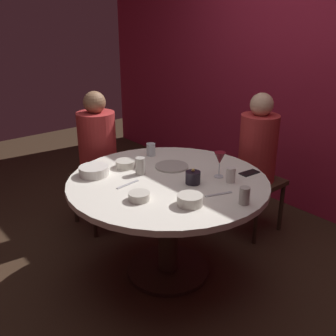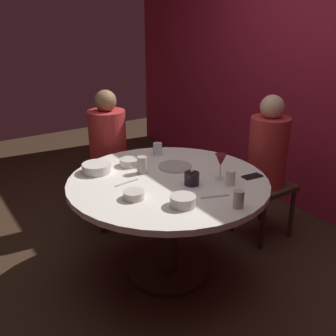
% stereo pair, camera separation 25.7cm
% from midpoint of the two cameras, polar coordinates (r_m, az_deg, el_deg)
% --- Properties ---
extents(ground_plane, '(8.00, 8.00, 0.00)m').
position_cam_midpoint_polar(ground_plane, '(2.97, 2.56, -14.81)').
color(ground_plane, '#382619').
extents(back_wall, '(6.00, 0.10, 2.60)m').
position_cam_midpoint_polar(back_wall, '(3.66, 24.91, 12.41)').
color(back_wall, maroon).
rests_on(back_wall, ground).
extents(dining_table, '(1.34, 1.34, 0.73)m').
position_cam_midpoint_polar(dining_table, '(2.67, 2.77, -4.65)').
color(dining_table, silver).
rests_on(dining_table, ground).
extents(seated_diner_left, '(0.40, 0.40, 1.19)m').
position_cam_midpoint_polar(seated_diner_left, '(3.35, -6.62, 3.49)').
color(seated_diner_left, '#3F2D1E').
rests_on(seated_diner_left, ground).
extents(seated_diner_back, '(0.40, 0.40, 1.20)m').
position_cam_midpoint_polar(seated_diner_back, '(3.23, 16.62, 2.09)').
color(seated_diner_back, '#3F2D1E').
rests_on(seated_diner_back, ground).
extents(candle_holder, '(0.10, 0.10, 0.10)m').
position_cam_midpoint_polar(candle_holder, '(2.52, 6.43, -1.60)').
color(candle_holder, black).
rests_on(candle_holder, dining_table).
extents(wine_glass, '(0.08, 0.08, 0.18)m').
position_cam_midpoint_polar(wine_glass, '(2.60, 10.54, 0.96)').
color(wine_glass, silver).
rests_on(wine_glass, dining_table).
extents(dinner_plate, '(0.24, 0.24, 0.01)m').
position_cam_midpoint_polar(dinner_plate, '(2.80, 3.66, 0.17)').
color(dinner_plate, '#B2ADA3').
rests_on(dinner_plate, dining_table).
extents(cell_phone, '(0.08, 0.15, 0.01)m').
position_cam_midpoint_polar(cell_phone, '(2.73, 14.89, -1.24)').
color(cell_phone, black).
rests_on(cell_phone, dining_table).
extents(bowl_serving_large, '(0.20, 0.20, 0.06)m').
position_cam_midpoint_polar(bowl_serving_large, '(2.73, -7.76, -0.05)').
color(bowl_serving_large, silver).
rests_on(bowl_serving_large, dining_table).
extents(bowl_salad_center, '(0.14, 0.14, 0.05)m').
position_cam_midpoint_polar(bowl_salad_center, '(2.83, -3.07, 0.80)').
color(bowl_salad_center, beige).
rests_on(bowl_salad_center, dining_table).
extents(bowl_small_white, '(0.13, 0.13, 0.05)m').
position_cam_midpoint_polar(bowl_small_white, '(2.32, -1.87, -4.02)').
color(bowl_small_white, beige).
rests_on(bowl_small_white, dining_table).
extents(bowl_sauce_side, '(0.15, 0.15, 0.06)m').
position_cam_midpoint_polar(bowl_sauce_side, '(2.24, 5.50, -4.88)').
color(bowl_sauce_side, beige).
rests_on(bowl_sauce_side, dining_table).
extents(cup_near_candle, '(0.07, 0.07, 0.12)m').
position_cam_midpoint_polar(cup_near_candle, '(2.68, -1.08, 0.40)').
color(cup_near_candle, '#B2ADA3').
rests_on(cup_near_candle, dining_table).
extents(cup_by_left_diner, '(0.06, 0.06, 0.10)m').
position_cam_midpoint_polar(cup_by_left_diner, '(2.55, 12.02, -1.44)').
color(cup_by_left_diner, silver).
rests_on(cup_by_left_diner, dining_table).
extents(cup_by_right_diner, '(0.07, 0.07, 0.10)m').
position_cam_midpoint_polar(cup_by_right_diner, '(3.04, 0.89, 2.76)').
color(cup_by_right_diner, silver).
rests_on(cup_by_right_diner, dining_table).
extents(cup_center_front, '(0.06, 0.06, 0.10)m').
position_cam_midpoint_polar(cup_center_front, '(2.27, 13.52, -4.52)').
color(cup_center_front, '#B2ADA3').
rests_on(cup_center_front, dining_table).
extents(fork_near_plate, '(0.04, 0.18, 0.01)m').
position_cam_midpoint_polar(fork_near_plate, '(2.54, -3.16, -2.21)').
color(fork_near_plate, '#B7B7BC').
rests_on(fork_near_plate, dining_table).
extents(knife_near_plate, '(0.07, 0.18, 0.01)m').
position_cam_midpoint_polar(knife_near_plate, '(2.39, 9.94, -4.20)').
color(knife_near_plate, '#B7B7BC').
rests_on(knife_near_plate, dining_table).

